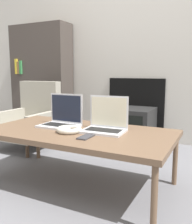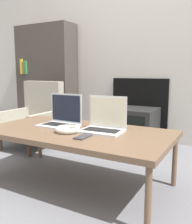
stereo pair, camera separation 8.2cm
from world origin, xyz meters
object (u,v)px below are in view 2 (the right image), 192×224
(headphones, at_px, (67,129))
(armchair, at_px, (36,117))
(phone, at_px, (83,137))
(laptop_left, at_px, (62,118))
(tv, at_px, (132,126))
(laptop_right, at_px, (104,123))

(headphones, height_order, armchair, armchair)
(headphones, relative_size, phone, 1.34)
(armchair, bearing_deg, laptop_left, -35.78)
(phone, height_order, tv, same)
(laptop_left, height_order, laptop_right, same)
(headphones, xyz_separation_m, tv, (0.01, 1.29, -0.22))
(laptop_right, distance_m, headphones, 0.27)
(laptop_right, height_order, headphones, laptop_right)
(armchair, bearing_deg, tv, 30.72)
(tv, bearing_deg, armchair, -148.93)
(laptop_right, bearing_deg, tv, 97.39)
(laptop_left, relative_size, laptop_right, 0.97)
(laptop_left, height_order, armchair, armchair)
(laptop_left, height_order, phone, laptop_left)
(tv, bearing_deg, headphones, -90.36)
(phone, bearing_deg, laptop_right, 80.67)
(laptop_left, relative_size, armchair, 0.41)
(laptop_left, distance_m, laptop_right, 0.38)
(laptop_right, height_order, armchair, armchair)
(headphones, relative_size, tv, 0.33)
(armchair, bearing_deg, phone, -35.32)
(laptop_right, bearing_deg, phone, -102.36)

